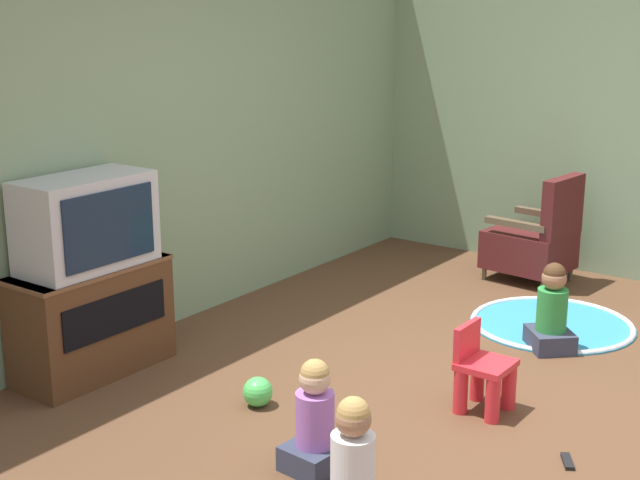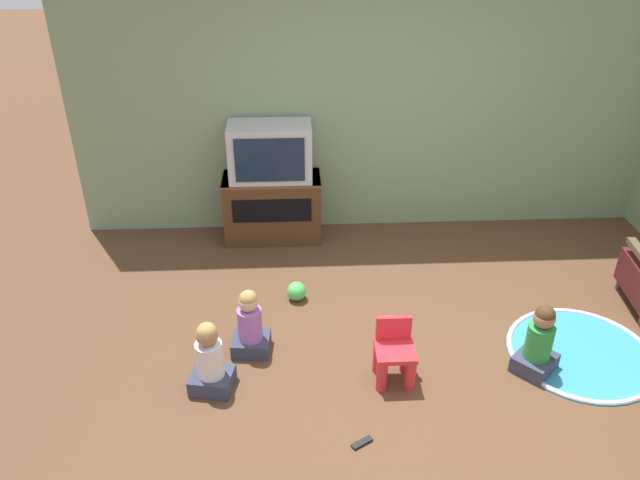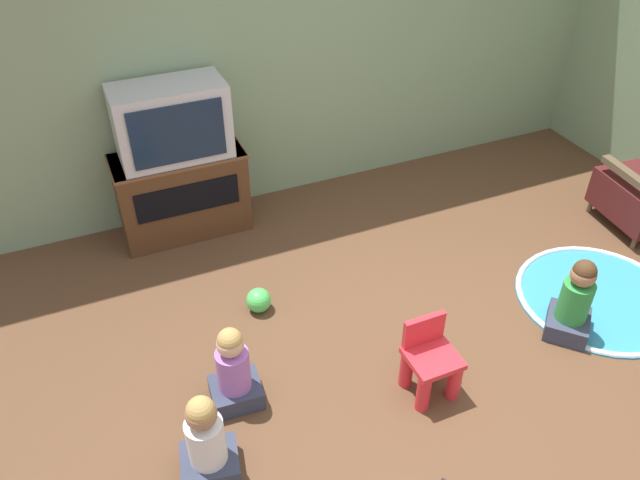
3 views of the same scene
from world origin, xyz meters
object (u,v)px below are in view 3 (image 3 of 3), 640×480
Objects in this scene: tv_cabinet at (182,192)px; yellow_kid_chair at (430,363)px; television at (171,122)px; child_watching_center at (206,443)px; child_watching_right at (234,371)px; toy_ball at (259,300)px; child_watching_left at (574,303)px.

tv_cabinet is 2.02× the size of yellow_kid_chair.
tv_cabinet is at bearing 90.00° from television.
child_watching_center is at bearing -100.73° from tv_cabinet.
child_watching_right is (0.26, 0.39, -0.01)m from child_watching_center.
child_watching_right is (-0.15, -1.77, -0.10)m from tv_cabinet.
television reaches higher than child_watching_right.
tv_cabinet is at bearing 101.13° from toy_ball.
tv_cabinet is 2.87m from child_watching_left.
child_watching_left is at bearing 12.48° from child_watching_center.
child_watching_left is 1.01× the size of child_watching_center.
child_watching_left is 2.38m from child_watching_center.
child_watching_right is at bearing -118.81° from toy_ball.
television is at bearing -90.00° from tv_cabinet.
toy_ball is at bearing 70.10° from child_watching_center.
television is 2.42m from yellow_kid_chair.
child_watching_right is 3.35× the size of toy_ball.
television is 1.63× the size of yellow_kid_chair.
child_watching_right reaches higher than yellow_kid_chair.
yellow_kid_chair is 0.83× the size of child_watching_center.
yellow_kid_chair is at bearing -66.91° from tv_cabinet.
toy_ball is (0.22, -1.10, -0.26)m from tv_cabinet.
child_watching_center is at bearing -178.59° from yellow_kid_chair.
yellow_kid_chair is at bearing 12.22° from child_watching_center.
tv_cabinet reaches higher than yellow_kid_chair.
child_watching_left is 2.02m from toy_ball.
child_watching_right is (-1.05, 0.36, 0.03)m from yellow_kid_chair.
toy_ball is (-1.76, 0.99, -0.17)m from child_watching_left.
child_watching_center is (-0.41, -2.15, -0.69)m from television.
child_watching_center is at bearing -120.65° from toy_ball.
tv_cabinet is at bearing 113.02° from yellow_kid_chair.
child_watching_right is (-0.15, -1.76, -0.69)m from television.
child_watching_left is at bearing -46.62° from tv_cabinet.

